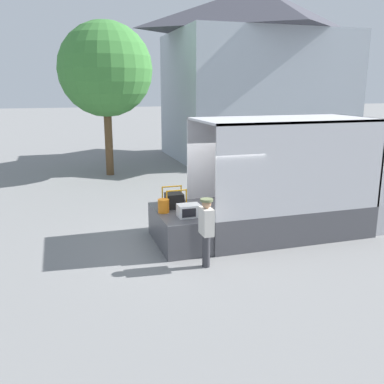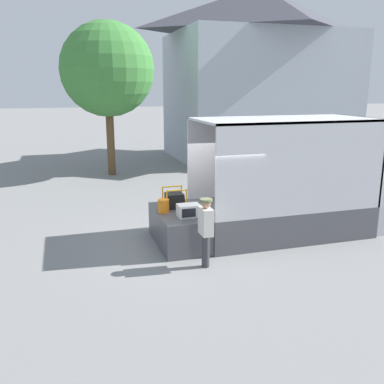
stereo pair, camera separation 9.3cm
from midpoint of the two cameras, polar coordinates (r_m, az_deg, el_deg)
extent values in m
plane|color=gray|center=(11.61, 1.29, -6.58)|extent=(160.00, 160.00, 0.00)
cube|color=#B2B2B7|center=(14.14, 24.23, 0.82)|extent=(2.12, 2.18, 2.32)
cube|color=#4C4C51|center=(12.38, 11.79, -3.40)|extent=(4.73, 2.37, 0.89)
cube|color=silver|center=(13.01, 9.72, 4.86)|extent=(4.73, 0.06, 2.35)
cube|color=silver|center=(11.03, 15.05, 2.98)|extent=(4.73, 0.06, 2.35)
cube|color=silver|center=(13.29, 21.05, 4.32)|extent=(0.06, 2.37, 2.35)
cube|color=silver|center=(11.87, 12.45, 9.45)|extent=(4.73, 2.37, 0.06)
cylinder|color=orange|center=(12.10, 11.94, -0.76)|extent=(0.28, 0.28, 0.35)
cube|color=olive|center=(12.13, 16.31, -1.12)|extent=(0.44, 0.32, 0.29)
cube|color=#4C4C51|center=(11.30, -1.52, -4.77)|extent=(1.17, 2.25, 0.89)
cube|color=white|center=(10.68, -0.20, -2.49)|extent=(0.55, 0.40, 0.32)
cube|color=black|center=(10.48, -0.17, -2.82)|extent=(0.35, 0.01, 0.22)
cube|color=black|center=(11.47, -2.13, -1.15)|extent=(0.45, 0.42, 0.40)
cylinder|color=slate|center=(11.51, -1.26, -0.98)|extent=(0.17, 0.23, 0.23)
cylinder|color=orange|center=(11.16, -3.13, -1.18)|extent=(0.04, 0.04, 0.55)
cylinder|color=orange|center=(11.29, -0.52, -0.98)|extent=(0.04, 0.04, 0.55)
cylinder|color=orange|center=(11.62, -3.71, -0.58)|extent=(0.04, 0.04, 0.55)
cylinder|color=orange|center=(11.75, -1.20, -0.39)|extent=(0.04, 0.04, 0.55)
cylinder|color=orange|center=(11.16, -1.83, 0.20)|extent=(0.53, 0.04, 0.04)
cylinder|color=orange|center=(11.62, -2.46, 0.75)|extent=(0.53, 0.04, 0.04)
cylinder|color=orange|center=(11.06, -3.57, -1.85)|extent=(0.29, 0.29, 0.35)
cylinder|color=#38383D|center=(9.91, 2.10, -7.83)|extent=(0.18, 0.18, 0.79)
cube|color=beige|center=(9.67, 2.14, -3.95)|extent=(0.24, 0.44, 0.62)
sphere|color=tan|center=(9.55, 2.16, -1.55)|extent=(0.22, 0.22, 0.22)
cylinder|color=#606B47|center=(9.53, 2.17, -1.08)|extent=(0.29, 0.29, 0.05)
cube|color=#A8B2BC|center=(25.64, 8.81, 12.44)|extent=(9.51, 7.15, 6.98)
pyramid|color=#42424C|center=(25.97, 9.22, 22.89)|extent=(9.98, 7.51, 2.44)
cylinder|color=brown|center=(20.45, -10.65, 6.33)|extent=(0.36, 0.36, 2.92)
sphere|color=#3D7F38|center=(20.29, -11.08, 15.75)|extent=(4.21, 4.21, 4.21)
camera|label=1|loc=(0.05, -89.76, 0.06)|focal=40.00mm
camera|label=2|loc=(0.05, 90.24, -0.06)|focal=40.00mm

